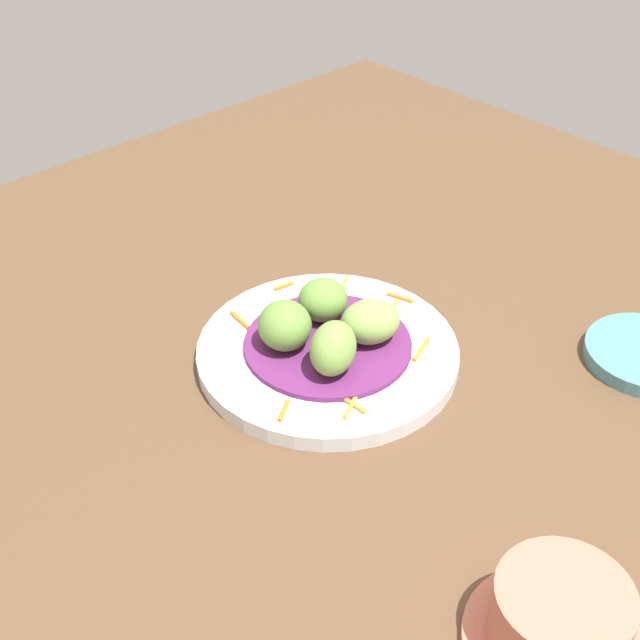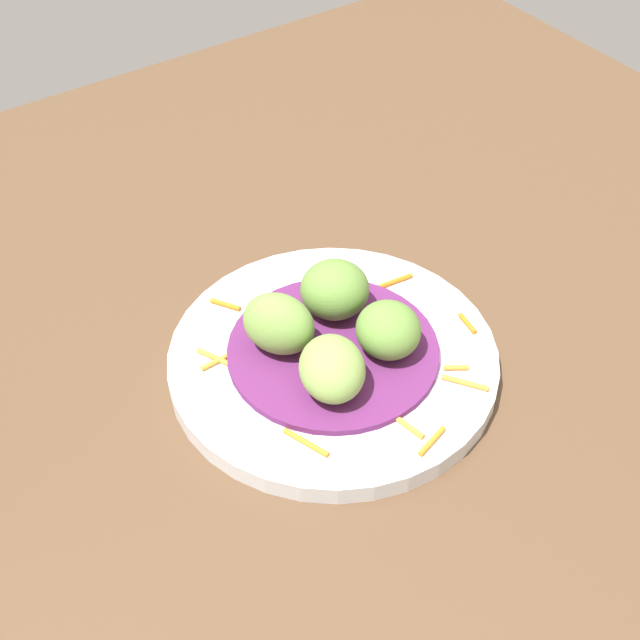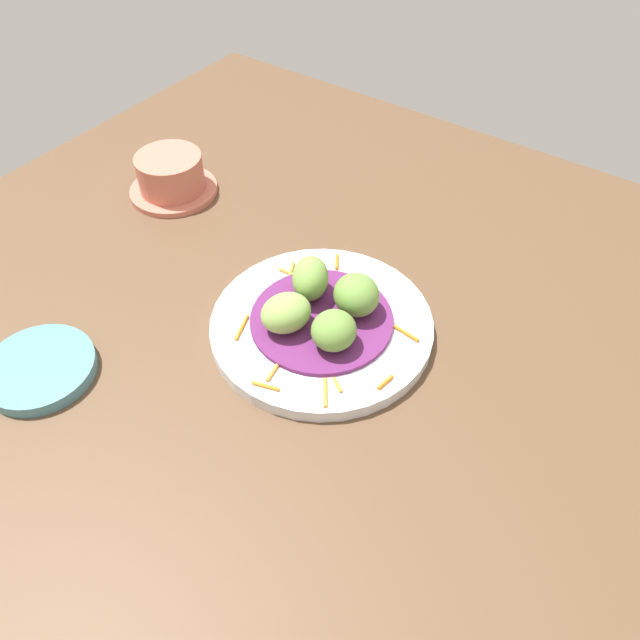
{
  "view_description": "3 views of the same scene",
  "coord_description": "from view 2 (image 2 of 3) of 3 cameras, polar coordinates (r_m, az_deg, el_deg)",
  "views": [
    {
      "loc": [
        48.95,
        45.46,
        54.21
      ],
      "look_at": [
        4.25,
        -2.73,
        5.21
      ],
      "focal_mm": 48.51,
      "sensor_mm": 36.0,
      "label": 1
    },
    {
      "loc": [
        -33.09,
        26.6,
        52.33
      ],
      "look_at": [
        7.03,
        -0.97,
        5.36
      ],
      "focal_mm": 50.84,
      "sensor_mm": 36.0,
      "label": 2
    },
    {
      "loc": [
        -33.88,
        -28.03,
        53.77
      ],
      "look_at": [
        3.2,
        -1.89,
        5.98
      ],
      "focal_mm": 35.1,
      "sensor_mm": 36.0,
      "label": 3
    }
  ],
  "objects": [
    {
      "name": "table_surface",
      "position": [
        0.67,
        2.76,
        -6.5
      ],
      "size": [
        110.0,
        110.0,
        2.0
      ],
      "primitive_type": "cube",
      "color": "brown",
      "rests_on": "ground"
    },
    {
      "name": "main_plate",
      "position": [
        0.68,
        0.82,
        -2.56
      ],
      "size": [
        24.77,
        24.77,
        1.56
      ],
      "primitive_type": "cylinder",
      "color": "silver",
      "rests_on": "table_surface"
    },
    {
      "name": "cabbage_bed",
      "position": [
        0.68,
        0.83,
        -1.94
      ],
      "size": [
        15.85,
        15.85,
        0.55
      ],
      "primitive_type": "cylinder",
      "color": "#60235B",
      "rests_on": "main_plate"
    },
    {
      "name": "carrot_garnish",
      "position": [
        0.66,
        2.06,
        -3.07
      ],
      "size": [
        21.54,
        19.63,
        0.4
      ],
      "color": "orange",
      "rests_on": "main_plate"
    },
    {
      "name": "guac_scoop_left",
      "position": [
        0.69,
        0.94,
        1.93
      ],
      "size": [
        6.99,
        7.09,
        4.54
      ],
      "primitive_type": "ellipsoid",
      "rotation": [
        0.0,
        0.0,
        5.74
      ],
      "color": "olive",
      "rests_on": "cabbage_bed"
    },
    {
      "name": "guac_scoop_center",
      "position": [
        0.66,
        -2.62,
        -0.24
      ],
      "size": [
        6.78,
        6.3,
        4.78
      ],
      "primitive_type": "ellipsoid",
      "rotation": [
        0.0,
        0.0,
        5.26
      ],
      "color": "#759E47",
      "rests_on": "cabbage_bed"
    },
    {
      "name": "guac_scoop_right",
      "position": [
        0.63,
        0.77,
        -3.08
      ],
      "size": [
        7.01,
        6.56,
        4.08
      ],
      "primitive_type": "ellipsoid",
      "rotation": [
        0.0,
        0.0,
        4.28
      ],
      "color": "#84A851",
      "rests_on": "cabbage_bed"
    },
    {
      "name": "guac_scoop_back",
      "position": [
        0.66,
        4.32,
        -0.63
      ],
      "size": [
        4.9,
        4.74,
        4.07
      ],
      "primitive_type": "ellipsoid",
      "rotation": [
        0.0,
        0.0,
        1.57
      ],
      "color": "olive",
      "rests_on": "cabbage_bed"
    }
  ]
}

